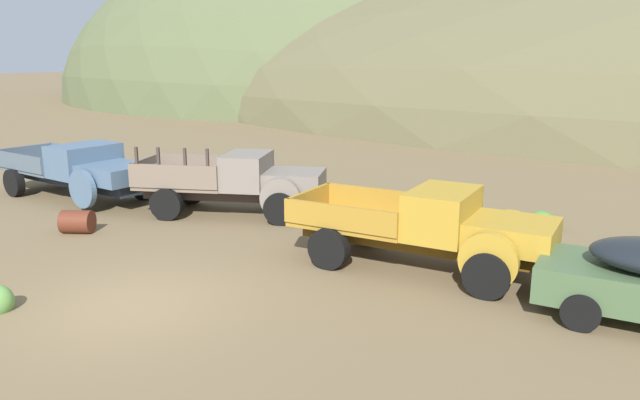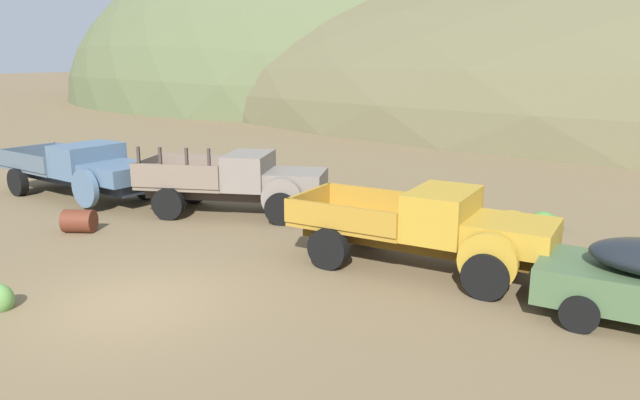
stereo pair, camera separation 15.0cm
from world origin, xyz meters
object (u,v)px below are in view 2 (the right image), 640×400
Objects in this scene: truck_mustard at (438,229)px; truck_primer_gray at (246,182)px; truck_chalk_blue at (87,170)px; oil_drum_tipped at (79,221)px.

truck_primer_gray is at bearing 163.58° from truck_mustard.
oil_drum_tipped is (3.00, -2.89, -0.70)m from truck_chalk_blue.
truck_chalk_blue is at bearing 175.59° from truck_mustard.
truck_chalk_blue is 6.64× the size of oil_drum_tipped.
oil_drum_tipped is (-9.61, -1.82, -0.67)m from truck_mustard.
truck_chalk_blue reaches higher than oil_drum_tipped.
oil_drum_tipped is at bearing -168.86° from truck_mustard.
oil_drum_tipped is at bearing -36.82° from truck_chalk_blue.
truck_mustard is (6.75, -2.05, -0.00)m from truck_primer_gray.
truck_chalk_blue is 5.94m from truck_primer_gray.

